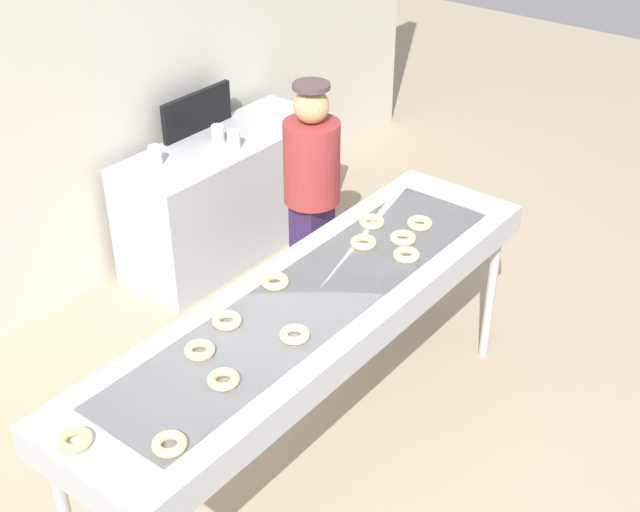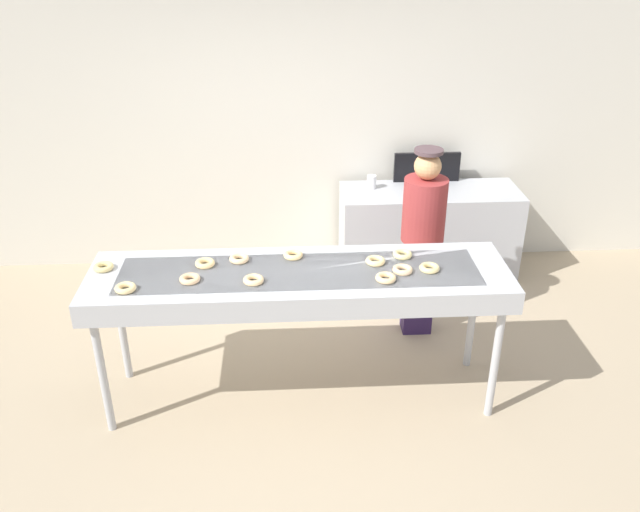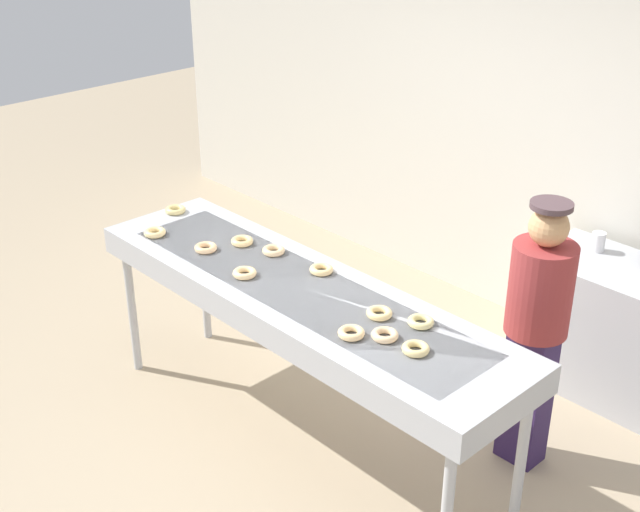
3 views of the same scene
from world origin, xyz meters
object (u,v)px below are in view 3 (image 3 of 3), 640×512
(plain_donut_8, at_px, (421,322))
(plain_donut_10, at_px, (206,248))
(paper_cup_1, at_px, (598,242))
(plain_donut_7, at_px, (274,250))
(plain_donut_4, at_px, (351,333))
(plain_donut_5, at_px, (242,241))
(fryer_conveyor, at_px, (299,300))
(worker_baker, at_px, (536,321))
(plain_donut_2, at_px, (379,313))
(plain_donut_9, at_px, (155,232))
(plain_donut_6, at_px, (175,210))
(plain_donut_0, at_px, (245,273))
(plain_donut_1, at_px, (385,335))
(plain_donut_3, at_px, (321,269))
(plain_donut_11, at_px, (416,349))

(plain_donut_8, relative_size, plain_donut_10, 1.00)
(paper_cup_1, bearing_deg, plain_donut_7, -123.39)
(plain_donut_4, distance_m, plain_donut_5, 1.23)
(fryer_conveyor, relative_size, plain_donut_10, 21.03)
(plain_donut_8, relative_size, paper_cup_1, 1.07)
(plain_donut_4, bearing_deg, worker_baker, 65.39)
(plain_donut_2, bearing_deg, worker_baker, 56.57)
(plain_donut_9, height_order, paper_cup_1, plain_donut_9)
(plain_donut_2, distance_m, plain_donut_6, 1.84)
(fryer_conveyor, height_order, plain_donut_5, plain_donut_5)
(plain_donut_0, bearing_deg, plain_donut_9, -175.80)
(plain_donut_2, bearing_deg, plain_donut_5, 178.39)
(worker_baker, bearing_deg, plain_donut_6, 3.58)
(plain_donut_5, bearing_deg, plain_donut_1, -7.29)
(plain_donut_5, bearing_deg, plain_donut_7, 13.39)
(plain_donut_3, xyz_separation_m, plain_donut_5, (-0.60, -0.09, 0.00))
(plain_donut_3, xyz_separation_m, plain_donut_10, (-0.68, -0.31, 0.00))
(plain_donut_3, bearing_deg, plain_donut_2, -12.40)
(plain_donut_0, xyz_separation_m, plain_donut_2, (0.83, 0.22, 0.00))
(plain_donut_10, bearing_deg, plain_donut_5, 70.28)
(plain_donut_5, bearing_deg, paper_cup_1, 52.52)
(plain_donut_5, relative_size, plain_donut_9, 1.00)
(plain_donut_0, relative_size, plain_donut_3, 1.00)
(plain_donut_4, height_order, plain_donut_5, same)
(plain_donut_0, height_order, worker_baker, worker_baker)
(plain_donut_10, xyz_separation_m, paper_cup_1, (1.45, 2.01, -0.12))
(plain_donut_1, relative_size, plain_donut_11, 1.00)
(plain_donut_1, bearing_deg, plain_donut_2, 140.14)
(plain_donut_5, bearing_deg, plain_donut_2, -1.61)
(fryer_conveyor, bearing_deg, plain_donut_10, -172.28)
(plain_donut_8, bearing_deg, plain_donut_11, -55.06)
(plain_donut_4, xyz_separation_m, worker_baker, (0.45, 0.97, -0.14))
(plain_donut_0, relative_size, plain_donut_10, 1.00)
(plain_donut_9, bearing_deg, plain_donut_1, 4.52)
(paper_cup_1, bearing_deg, plain_donut_11, -85.94)
(plain_donut_2, distance_m, plain_donut_11, 0.37)
(plain_donut_8, bearing_deg, plain_donut_5, -177.63)
(plain_donut_5, height_order, worker_baker, worker_baker)
(plain_donut_2, distance_m, plain_donut_10, 1.26)
(plain_donut_0, distance_m, plain_donut_6, 1.04)
(plain_donut_2, bearing_deg, plain_donut_0, -165.07)
(plain_donut_8, height_order, plain_donut_10, same)
(plain_donut_4, distance_m, paper_cup_1, 2.08)
(plain_donut_1, height_order, plain_donut_4, same)
(plain_donut_0, xyz_separation_m, plain_donut_5, (-0.34, 0.25, 0.00))
(worker_baker, bearing_deg, plain_donut_7, 10.93)
(plain_donut_6, relative_size, plain_donut_11, 1.00)
(plain_donut_8, bearing_deg, plain_donut_3, 177.44)
(plain_donut_9, distance_m, worker_baker, 2.35)
(plain_donut_1, relative_size, plain_donut_8, 1.00)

